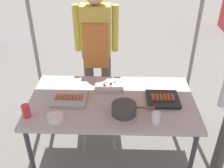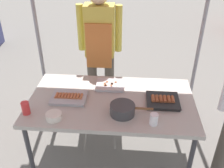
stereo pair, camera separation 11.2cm
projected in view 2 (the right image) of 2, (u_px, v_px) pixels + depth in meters
The scene contains 10 objects.
ground_plane at pixel (112, 154), 2.90m from camera, with size 18.00×18.00×0.00m, color #66605B.
stall_table at pixel (112, 104), 2.53m from camera, with size 1.60×0.90×0.75m.
tray_grilled_sausages at pixel (163, 100), 2.46m from camera, with size 0.31×0.29×0.05m.
tray_meat_skewers at pixel (110, 85), 2.70m from camera, with size 0.29×0.24×0.04m.
tray_pork_links at pixel (69, 97), 2.51m from camera, with size 0.34×0.25×0.05m.
cooking_wok at pixel (123, 109), 2.29m from camera, with size 0.38×0.22×0.10m.
condiment_bowl at pixel (54, 116), 2.25m from camera, with size 0.14×0.14×0.06m, color silver.
drink_cup_near_edge at pixel (154, 119), 2.17m from camera, with size 0.07×0.07×0.10m, color white.
drink_cup_by_wok at pixel (26, 108), 2.29m from camera, with size 0.07×0.07×0.12m, color red.
vendor_woman at pixel (100, 43), 3.06m from camera, with size 0.52×0.24×1.68m.
Camera 2 is at (0.17, -2.04, 2.20)m, focal length 41.43 mm.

